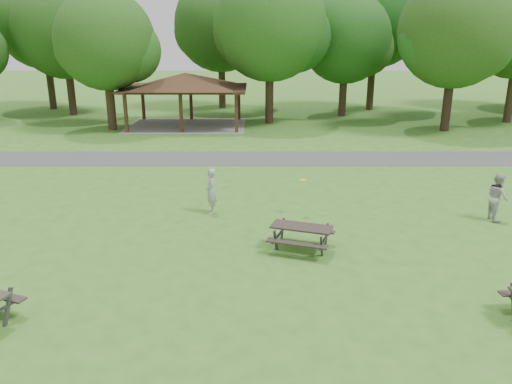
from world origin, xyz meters
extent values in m
plane|color=#387020|center=(0.00, 0.00, 0.00)|extent=(160.00, 160.00, 0.00)
cube|color=#424244|center=(0.00, 14.00, 0.01)|extent=(120.00, 3.20, 0.02)
cube|color=#3A2315|center=(-7.70, 21.30, 1.30)|extent=(0.22, 0.22, 2.60)
cube|color=#3A1E15|center=(-7.70, 26.70, 1.30)|extent=(0.22, 0.22, 2.60)
cube|color=#341F13|center=(-4.00, 21.30, 1.30)|extent=(0.22, 0.22, 2.60)
cube|color=#3B2215|center=(-4.00, 26.70, 1.30)|extent=(0.22, 0.22, 2.60)
cube|color=#392214|center=(-0.30, 21.30, 1.30)|extent=(0.22, 0.22, 2.60)
cube|color=#361C13|center=(-0.30, 26.70, 1.30)|extent=(0.22, 0.22, 2.60)
cube|color=black|center=(-4.00, 24.00, 2.68)|extent=(8.60, 6.60, 0.16)
pyramid|color=#362115|center=(-4.00, 24.00, 3.26)|extent=(7.01, 7.01, 1.00)
cube|color=gray|center=(-4.00, 24.00, 0.01)|extent=(8.40, 6.40, 0.03)
cylinder|color=black|center=(-14.00, 29.00, 1.92)|extent=(0.60, 0.60, 3.85)
sphere|color=#1A4313|center=(-14.00, 29.00, 6.77)|extent=(7.80, 7.80, 7.80)
sphere|color=#1C4012|center=(-12.25, 29.30, 5.99)|extent=(5.07, 5.07, 5.07)
sphere|color=#164D16|center=(-15.56, 28.80, 6.19)|extent=(4.68, 4.68, 4.68)
cylinder|color=#2F2015|center=(-9.00, 22.50, 1.75)|extent=(0.60, 0.60, 3.50)
sphere|color=#1C4614|center=(-9.00, 22.50, 5.97)|extent=(6.60, 6.60, 6.60)
sphere|color=#194D16|center=(-7.52, 22.80, 5.31)|extent=(4.29, 4.29, 4.29)
sphere|color=#1E4513|center=(-10.32, 22.30, 5.48)|extent=(3.96, 3.96, 3.96)
cylinder|color=black|center=(2.00, 25.00, 2.01)|extent=(0.60, 0.60, 4.02)
sphere|color=#1C4D16|center=(2.00, 25.00, 7.02)|extent=(8.00, 8.00, 8.00)
sphere|color=#124112|center=(3.80, 25.30, 6.22)|extent=(5.20, 5.20, 5.20)
sphere|color=#1B4112|center=(0.40, 24.80, 6.42)|extent=(4.80, 4.80, 4.80)
cylinder|color=#301D15|center=(8.00, 28.50, 1.72)|extent=(0.60, 0.60, 3.43)
sphere|color=#164614|center=(8.00, 28.50, 6.05)|extent=(7.00, 7.00, 7.00)
sphere|color=#1F4814|center=(9.57, 28.80, 5.36)|extent=(4.55, 4.55, 4.55)
sphere|color=#164614|center=(6.60, 28.30, 5.53)|extent=(4.20, 4.20, 4.20)
cylinder|color=black|center=(14.00, 22.00, 1.89)|extent=(0.60, 0.60, 3.78)
sphere|color=#1E4413|center=(14.00, 22.00, 6.55)|extent=(7.40, 7.40, 7.40)
sphere|color=#1D4D16|center=(15.66, 22.30, 5.81)|extent=(4.81, 4.81, 4.81)
sphere|color=#174C15|center=(12.52, 21.80, 6.00)|extent=(4.44, 4.44, 4.44)
cylinder|color=#302215|center=(20.00, 25.50, 2.10)|extent=(0.60, 0.60, 4.20)
sphere|color=#133F12|center=(18.36, 25.30, 6.66)|extent=(4.92, 4.92, 4.92)
cylinder|color=#2F2115|center=(-17.00, 32.50, 2.19)|extent=(0.60, 0.60, 4.38)
sphere|color=#1C4D16|center=(-17.00, 32.50, 7.38)|extent=(8.00, 8.00, 8.00)
sphere|color=#204914|center=(-15.20, 32.80, 6.58)|extent=(5.20, 5.20, 5.20)
sphere|color=#1B3F12|center=(-18.60, 32.30, 6.78)|extent=(4.80, 4.80, 4.80)
cylinder|color=#2F1F15|center=(-2.00, 33.00, 2.06)|extent=(0.60, 0.60, 4.13)
sphere|color=#1B4614|center=(-2.00, 33.00, 7.13)|extent=(8.00, 8.00, 8.00)
sphere|color=#144313|center=(-0.20, 33.30, 6.33)|extent=(5.20, 5.20, 5.20)
sphere|color=#1D4614|center=(-3.60, 32.80, 6.53)|extent=(4.80, 4.80, 4.80)
cylinder|color=#321F16|center=(11.00, 32.00, 2.27)|extent=(0.60, 0.60, 4.55)
sphere|color=#144815|center=(11.00, 32.00, 7.70)|extent=(8.40, 8.40, 8.40)
sphere|color=#1B4F16|center=(12.89, 32.30, 6.86)|extent=(5.46, 5.46, 5.46)
sphere|color=#1F4D16|center=(9.32, 31.80, 7.07)|extent=(5.04, 5.04, 5.04)
cylinder|color=black|center=(24.00, 33.50, 2.13)|extent=(0.60, 0.60, 4.27)
sphere|color=#1D4212|center=(22.40, 33.30, 6.67)|extent=(4.80, 4.80, 4.80)
cube|color=#424245|center=(-4.72, -1.90, 0.41)|extent=(0.20, 0.42, 0.87)
cube|color=#2A221E|center=(2.40, 2.19, 0.75)|extent=(1.99, 1.28, 0.05)
cube|color=black|center=(2.20, 1.61, 0.45)|extent=(1.84, 0.84, 0.04)
cube|color=#2B251F|center=(2.59, 2.77, 0.45)|extent=(1.84, 0.84, 0.04)
cube|color=#39393B|center=(1.60, 2.05, 0.38)|extent=(0.18, 0.39, 0.80)
cube|color=#39393B|center=(1.84, 2.78, 0.38)|extent=(0.18, 0.39, 0.80)
cube|color=#3A3A3C|center=(1.72, 2.41, 0.41)|extent=(0.54, 1.45, 0.05)
cube|color=#3E3E40|center=(2.95, 1.60, 0.38)|extent=(0.18, 0.39, 0.80)
cube|color=#3D3C3F|center=(3.20, 2.33, 0.38)|extent=(0.18, 0.39, 0.80)
cube|color=#404042|center=(3.07, 1.96, 0.41)|extent=(0.54, 1.45, 0.05)
cylinder|color=yellow|center=(2.70, 5.28, 1.35)|extent=(0.36, 0.36, 0.02)
imported|color=#9F9FA1|center=(-0.67, 5.51, 0.85)|extent=(0.52, 0.69, 1.70)
imported|color=#AFAFB2|center=(9.60, 4.81, 0.86)|extent=(0.68, 0.85, 1.71)
camera|label=1|loc=(0.99, -12.03, 6.41)|focal=35.00mm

